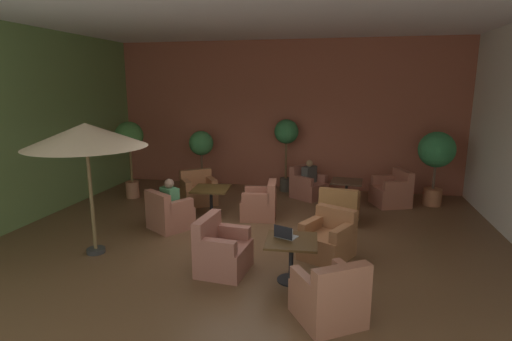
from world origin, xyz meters
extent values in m
cube|color=brown|center=(0.00, 0.00, -0.01)|extent=(9.82, 8.36, 0.02)
cube|color=brown|center=(0.00, 4.14, 2.06)|extent=(9.82, 0.08, 4.12)
cube|color=#638145|center=(-4.87, 0.00, 2.06)|extent=(0.08, 8.36, 4.12)
cube|color=silver|center=(0.00, 0.00, 4.15)|extent=(9.82, 8.36, 0.06)
cylinder|color=black|center=(0.97, -1.55, 0.01)|extent=(0.42, 0.42, 0.02)
cylinder|color=black|center=(0.97, -1.55, 0.31)|extent=(0.07, 0.07, 0.62)
cube|color=#472E15|center=(0.97, -1.55, 0.64)|extent=(0.81, 0.81, 0.03)
cube|color=#9D5E47|center=(1.56, -2.46, 0.22)|extent=(1.04, 1.05, 0.44)
cube|color=#9D5E47|center=(1.72, -2.71, 0.64)|extent=(0.71, 0.54, 0.41)
cube|color=#9D5E47|center=(1.27, -2.59, 0.54)|extent=(0.43, 0.57, 0.20)
cube|color=#9D5E47|center=(1.79, -2.26, 0.54)|extent=(0.43, 0.57, 0.20)
cube|color=#965C38|center=(1.46, -0.58, 0.22)|extent=(1.02, 1.04, 0.43)
cube|color=#965C38|center=(1.60, -0.31, 0.63)|extent=(0.74, 0.49, 0.39)
cube|color=#965C38|center=(1.70, -0.76, 0.53)|extent=(0.41, 0.62, 0.20)
cube|color=#965C38|center=(1.18, -0.49, 0.53)|extent=(0.41, 0.62, 0.20)
cube|color=#935647|center=(-0.11, -1.46, 0.22)|extent=(0.79, 0.87, 0.44)
cube|color=#935647|center=(-0.39, -1.44, 0.67)|extent=(0.23, 0.83, 0.45)
cube|color=#935647|center=(-0.04, -1.13, 0.55)|extent=(0.58, 0.20, 0.21)
cube|color=#935647|center=(-0.09, -1.79, 0.55)|extent=(0.58, 0.20, 0.21)
cylinder|color=black|center=(-1.17, 1.08, 0.01)|extent=(0.36, 0.36, 0.02)
cylinder|color=black|center=(-1.17, 1.08, 0.31)|extent=(0.07, 0.07, 0.62)
cube|color=#493215|center=(-1.17, 1.08, 0.64)|extent=(0.85, 0.85, 0.03)
cube|color=#9E5D4A|center=(-1.76, 0.19, 0.22)|extent=(1.02, 1.02, 0.44)
cube|color=#9E5D4A|center=(-1.91, -0.05, 0.63)|extent=(0.71, 0.54, 0.38)
cube|color=#9E5D4A|center=(-1.99, 0.39, 0.54)|extent=(0.42, 0.55, 0.21)
cube|color=#9E5D4A|center=(-1.48, 0.06, 0.54)|extent=(0.42, 0.55, 0.21)
cube|color=#9B5945|center=(-0.12, 1.22, 0.22)|extent=(0.85, 0.83, 0.44)
cube|color=#9B5945|center=(0.18, 1.26, 0.64)|extent=(0.26, 0.75, 0.40)
cube|color=#9B5945|center=(-0.12, 0.92, 0.54)|extent=(0.60, 0.21, 0.21)
cube|color=#9B5945|center=(-0.20, 1.51, 0.54)|extent=(0.60, 0.21, 0.21)
cube|color=#9A5D39|center=(-1.79, 1.95, 0.22)|extent=(1.05, 1.03, 0.43)
cube|color=#9A5D39|center=(-1.95, 2.18, 0.63)|extent=(0.73, 0.58, 0.39)
cube|color=#9A5D39|center=(-1.51, 2.11, 0.54)|extent=(0.44, 0.53, 0.20)
cube|color=#9A5D39|center=(-2.03, 1.74, 0.54)|extent=(0.44, 0.53, 0.20)
cylinder|color=black|center=(1.78, 2.45, 0.01)|extent=(0.39, 0.39, 0.02)
cylinder|color=black|center=(1.78, 2.45, 0.31)|extent=(0.07, 0.07, 0.62)
cube|color=#483021|center=(1.78, 2.45, 0.64)|extent=(0.77, 0.77, 0.03)
cube|color=#9A5745|center=(0.83, 3.08, 0.21)|extent=(1.02, 1.00, 0.41)
cube|color=#9A5745|center=(0.59, 3.24, 0.62)|extent=(0.53, 0.68, 0.42)
cube|color=#9A5745|center=(1.03, 3.30, 0.52)|extent=(0.56, 0.43, 0.20)
cube|color=#9A5745|center=(0.71, 2.81, 0.52)|extent=(0.56, 0.43, 0.20)
cube|color=#A16939|center=(1.64, 1.32, 0.22)|extent=(0.87, 0.81, 0.43)
cube|color=#A16939|center=(1.61, 1.04, 0.62)|extent=(0.81, 0.25, 0.38)
cube|color=#A16939|center=(1.32, 1.40, 0.54)|extent=(0.19, 0.57, 0.22)
cube|color=#A16939|center=(1.98, 1.31, 0.54)|extent=(0.19, 0.57, 0.22)
cube|color=#A05B46|center=(2.85, 2.86, 0.23)|extent=(1.00, 1.00, 0.46)
cube|color=#A05B46|center=(3.13, 2.97, 0.67)|extent=(0.44, 0.78, 0.42)
cube|color=#A05B46|center=(2.92, 2.55, 0.57)|extent=(0.62, 0.35, 0.23)
cube|color=#A05B46|center=(2.69, 3.14, 0.57)|extent=(0.62, 0.35, 0.23)
cylinder|color=#2D2D2D|center=(-2.54, -1.26, 0.04)|extent=(0.32, 0.32, 0.08)
cylinder|color=brown|center=(-2.54, -1.26, 1.12)|extent=(0.06, 0.06, 2.25)
cone|color=beige|center=(-2.54, -1.26, 2.10)|extent=(2.00, 2.00, 0.40)
cylinder|color=#3D372D|center=(0.14, 3.64, 0.19)|extent=(0.33, 0.33, 0.37)
cylinder|color=brown|center=(0.14, 3.64, 0.88)|extent=(0.06, 0.06, 1.02)
sphere|color=#2B6536|center=(0.14, 3.64, 1.67)|extent=(0.66, 0.66, 0.66)
cylinder|color=beige|center=(-2.22, 3.39, 0.15)|extent=(0.46, 0.46, 0.31)
cylinder|color=brown|center=(-2.22, 3.39, 0.67)|extent=(0.06, 0.06, 0.72)
sphere|color=#38763F|center=(-2.22, 3.39, 1.32)|extent=(0.68, 0.68, 0.68)
cylinder|color=#A76240|center=(3.87, 3.10, 0.21)|extent=(0.44, 0.44, 0.42)
cylinder|color=brown|center=(3.87, 3.10, 0.72)|extent=(0.06, 0.06, 0.61)
sphere|color=#2E7642|center=(3.87, 3.10, 1.39)|extent=(0.86, 0.86, 0.86)
cylinder|color=#A36547|center=(-3.71, 2.14, 0.21)|extent=(0.34, 0.34, 0.42)
cylinder|color=brown|center=(-3.71, 2.14, 0.88)|extent=(0.06, 0.06, 0.91)
sphere|color=#37642D|center=(-3.71, 2.14, 1.64)|extent=(0.72, 0.72, 0.72)
cube|color=#3E3C38|center=(0.83, 3.08, 0.63)|extent=(0.39, 0.44, 0.43)
sphere|color=olive|center=(0.83, 3.08, 0.93)|extent=(0.18, 0.18, 0.18)
cube|color=#437C4F|center=(-1.76, 0.19, 0.65)|extent=(0.45, 0.40, 0.43)
sphere|color=#7D5B49|center=(-1.76, 0.19, 0.95)|extent=(0.20, 0.20, 0.20)
cylinder|color=white|center=(0.94, -1.41, 0.71)|extent=(0.08, 0.08, 0.11)
cube|color=#9EA0A5|center=(0.88, -1.44, 0.66)|extent=(0.37, 0.32, 0.01)
cube|color=black|center=(0.84, -1.54, 0.76)|extent=(0.29, 0.12, 0.19)
camera|label=1|loc=(1.66, -7.13, 2.92)|focal=28.12mm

